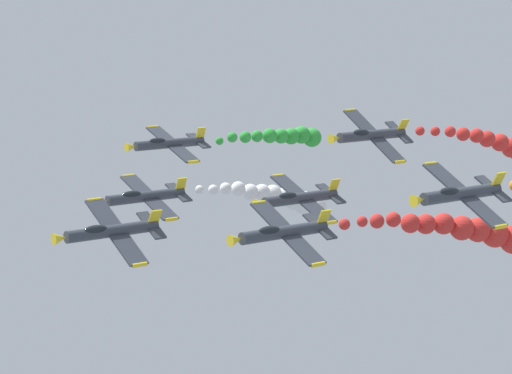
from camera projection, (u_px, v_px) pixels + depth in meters
The scene contains 10 objects.
airplane_lead at pixel (111, 231), 94.26m from camera, with size 8.50×10.35×5.02m.
airplane_left_inner at pixel (282, 232), 91.76m from camera, with size 8.75×10.35×4.51m.
smoke_trail_left_inner at pixel (469, 231), 102.76m from camera, with size 5.56×20.84×5.21m.
airplane_right_inner at pixel (144, 197), 110.11m from camera, with size 9.04×10.35×3.80m.
smoke_trail_right_inner at pixel (289, 199), 122.92m from camera, with size 3.51×19.12×5.87m.
airplane_left_outer at pixel (299, 198), 107.11m from camera, with size 8.94×10.35×4.06m.
airplane_right_outer at pixel (460, 194), 90.50m from camera, with size 8.62×10.35×4.78m.
airplane_trailing at pixel (168, 143), 123.14m from camera, with size 9.10×10.35×3.64m.
smoke_trail_trailing at pixel (288, 136), 135.09m from camera, with size 3.60×17.58×3.06m.
airplane_high_slot at pixel (371, 135), 113.21m from camera, with size 8.36×10.35×5.27m.
Camera 1 is at (-82.50, 61.57, 121.75)m, focal length 75.08 mm.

